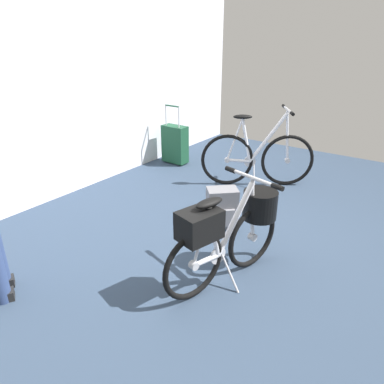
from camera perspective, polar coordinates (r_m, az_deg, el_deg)
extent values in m
plane|color=#2D3D51|center=(3.08, 5.09, -9.76)|extent=(6.78, 6.78, 0.00)
cube|color=silver|center=(4.11, -22.84, 20.40)|extent=(6.78, 0.10, 3.16)
torus|color=black|center=(2.84, 9.59, -7.04)|extent=(0.51, 0.17, 0.52)
cylinder|color=#B7B7BC|center=(2.84, 9.59, -7.04)|extent=(0.07, 0.06, 0.06)
torus|color=black|center=(2.49, 0.28, -11.60)|extent=(0.51, 0.17, 0.52)
cylinder|color=#B7B7BC|center=(2.49, 0.28, -11.60)|extent=(0.07, 0.06, 0.06)
cylinder|color=silver|center=(2.55, 2.26, -10.78)|extent=(0.23, 0.09, 0.05)
cylinder|color=silver|center=(2.60, 6.87, -4.30)|extent=(0.36, 0.13, 0.50)
cylinder|color=silver|center=(2.48, 3.47, -6.29)|extent=(0.13, 0.07, 0.43)
cylinder|color=silver|center=(2.55, 2.26, -10.78)|extent=(0.23, 0.08, 0.04)
cylinder|color=silver|center=(2.72, 9.58, -2.99)|extent=(0.08, 0.05, 0.47)
cylinder|color=silver|center=(2.41, 1.49, -7.01)|extent=(0.15, 0.06, 0.42)
ellipsoid|color=black|center=(2.34, 2.76, -1.72)|extent=(0.24, 0.14, 0.05)
cylinder|color=#B7B7BC|center=(2.60, 9.61, 1.83)|extent=(0.03, 0.03, 0.04)
cylinder|color=#B7B7BC|center=(2.59, 9.64, 2.24)|extent=(0.14, 0.43, 0.03)
cylinder|color=black|center=(2.46, 13.45, 0.77)|extent=(0.06, 0.10, 0.04)
cylinder|color=black|center=(2.73, 6.18, 3.56)|extent=(0.06, 0.10, 0.04)
cylinder|color=#B7B7BC|center=(2.62, 4.13, -9.99)|extent=(0.14, 0.05, 0.14)
cylinder|color=#B7B7BC|center=(2.67, 6.08, -12.78)|extent=(0.06, 0.19, 0.24)
cylinder|color=black|center=(2.76, 10.76, -2.01)|extent=(0.32, 0.32, 0.22)
cube|color=black|center=(2.36, 1.18, -5.27)|extent=(0.32, 0.27, 0.20)
torus|color=black|center=(4.47, 14.92, 4.86)|extent=(0.38, 0.54, 0.63)
cylinder|color=#B7B7BC|center=(4.47, 14.92, 4.86)|extent=(0.08, 0.08, 0.06)
torus|color=black|center=(4.36, 5.60, 5.09)|extent=(0.38, 0.54, 0.63)
cylinder|color=#B7B7BC|center=(4.36, 5.60, 5.09)|extent=(0.08, 0.08, 0.06)
cylinder|color=silver|center=(4.37, 7.39, 4.96)|extent=(0.18, 0.25, 0.05)
cylinder|color=silver|center=(4.34, 12.01, 8.39)|extent=(0.27, 0.38, 0.61)
cylinder|color=silver|center=(4.31, 8.63, 8.11)|extent=(0.11, 0.15, 0.53)
cylinder|color=silver|center=(4.37, 7.39, 4.96)|extent=(0.18, 0.24, 0.04)
cylinder|color=silver|center=(4.38, 14.93, 8.37)|extent=(0.07, 0.09, 0.57)
cylinder|color=silver|center=(4.29, 6.80, 8.25)|extent=(0.12, 0.16, 0.51)
ellipsoid|color=black|center=(4.24, 8.07, 11.77)|extent=(0.20, 0.23, 0.05)
cylinder|color=#B7B7BC|center=(4.31, 14.97, 12.27)|extent=(0.03, 0.03, 0.04)
cylinder|color=#B7B7BC|center=(4.31, 15.00, 12.53)|extent=(0.38, 0.27, 0.03)
cylinder|color=black|center=(4.10, 15.66, 11.92)|extent=(0.09, 0.08, 0.04)
cylinder|color=black|center=(4.52, 14.40, 13.08)|extent=(0.09, 0.08, 0.04)
cylinder|color=#B7B7BC|center=(4.39, 9.18, 4.82)|extent=(0.09, 0.12, 0.14)
cylinder|color=#B7B7BC|center=(4.37, 9.84, 2.48)|extent=(0.17, 0.12, 0.29)
cube|color=#19472D|center=(5.13, -2.73, 7.63)|extent=(0.19, 0.36, 0.52)
cylinder|color=#B7B7BC|center=(4.93, -2.10, 11.77)|extent=(0.02, 0.02, 0.28)
cylinder|color=#B7B7BC|center=(5.07, -4.17, 12.07)|extent=(0.02, 0.02, 0.28)
cylinder|color=#19472D|center=(4.97, -3.19, 13.50)|extent=(0.03, 0.23, 0.02)
cylinder|color=black|center=(5.17, -1.21, 4.76)|extent=(0.04, 0.02, 0.04)
cylinder|color=black|center=(5.32, -3.35, 5.29)|extent=(0.04, 0.02, 0.04)
cube|color=slate|center=(3.42, 4.78, -2.49)|extent=(0.33, 0.34, 0.38)
cube|color=gray|center=(3.35, 5.14, -4.19)|extent=(0.16, 0.16, 0.17)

